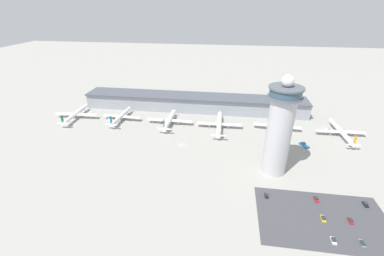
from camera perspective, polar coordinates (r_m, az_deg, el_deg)
The scene contains 20 objects.
ground_plane at distance 193.87m, azimuth -2.37°, elevation -3.72°, with size 1000.00×1000.00×0.00m, color #9E9B93.
terminal_building at distance 253.25m, azimuth 0.46°, elevation 5.66°, with size 213.43×25.00×15.01m.
control_tower at distance 158.96m, azimuth 18.89°, elevation -0.21°, with size 19.14×19.14×62.13m.
parking_lot_surface at distance 150.04m, azimuth 27.09°, elevation -17.54°, with size 64.00×40.00×0.01m, color #424247.
airplane_gate_alpha at distance 258.07m, azimuth -24.48°, elevation 2.82°, with size 39.82×42.82×11.65m.
airplane_gate_bravo at distance 239.92m, azimuth -15.49°, elevation 2.53°, with size 34.79×38.80×11.85m.
airplane_gate_charlie at distance 224.35m, azimuth -5.08°, elevation 1.77°, with size 39.97×38.54×13.15m.
airplane_gate_delta at distance 217.82m, azimuth 6.07°, elevation 0.91°, with size 38.07×45.13×12.63m.
airplane_gate_echo at distance 224.74m, azimuth 18.40°, elevation 0.49°, with size 38.69×34.75×12.34m.
airplane_gate_foxtrot at distance 235.92m, azimuth 30.23°, elevation -0.72°, with size 37.98×45.06×11.27m.
service_truck_catering at distance 238.91m, azimuth 27.98°, elevation -0.68°, with size 2.97×8.51×2.59m.
service_truck_fuel at distance 208.58m, azimuth 23.64°, elevation -3.51°, with size 6.58×8.14×2.84m.
service_truck_baggage at distance 243.85m, azimuth -17.61°, elevation 1.84°, with size 6.55×6.41×2.80m.
car_maroon_suv at distance 154.46m, azimuth 31.76°, elevation -17.11°, with size 1.87×4.16×1.58m.
car_black_suv at distance 149.46m, azimuth 27.13°, elevation -17.47°, with size 2.04×4.60×1.40m.
car_blue_compact at distance 145.92m, azimuth 33.60°, elevation -20.60°, with size 1.80×4.60×1.44m.
car_yellow_taxi at distance 168.83m, azimuth 34.12°, elevation -13.85°, with size 1.93×4.14×1.59m.
car_navy_sedan at distance 159.50m, azimuth 25.87°, elevation -14.03°, with size 2.08×4.65×1.57m.
car_green_van at distance 141.04m, azimuth 28.93°, elevation -21.03°, with size 2.07×4.29×1.45m.
car_red_hatchback at distance 152.50m, azimuth 16.19°, elevation -14.19°, with size 1.91×4.15×1.38m.
Camera 1 is at (31.92, -164.77, 97.04)m, focal length 24.00 mm.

